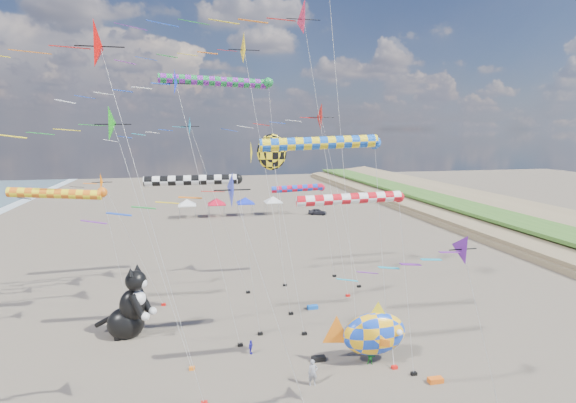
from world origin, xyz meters
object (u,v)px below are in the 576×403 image
at_px(cat_inflatable, 129,301).
at_px(fish_inflatable, 374,334).
at_px(child_green, 371,357).
at_px(person_adult, 313,373).
at_px(parked_car, 317,212).
at_px(child_blue, 251,347).

xyz_separation_m(cat_inflatable, fish_inflatable, (15.91, -7.55, -0.70)).
xyz_separation_m(fish_inflatable, child_green, (-0.21, -0.20, -1.50)).
relative_size(person_adult, parked_car, 0.49).
relative_size(person_adult, child_blue, 1.65).
xyz_separation_m(child_green, child_blue, (-7.41, 3.14, -0.04)).
relative_size(child_blue, parked_car, 0.30).
height_order(cat_inflatable, person_adult, cat_inflatable).
distance_m(child_green, parked_car, 51.67).
distance_m(child_green, child_blue, 8.05).
bearing_deg(child_blue, parked_car, 12.66).
xyz_separation_m(child_blue, parked_car, (18.56, 47.32, 0.07)).
bearing_deg(fish_inflatable, person_adult, -160.09).
bearing_deg(fish_inflatable, child_green, -136.70).
bearing_deg(parked_car, child_blue, -178.49).
xyz_separation_m(person_adult, child_blue, (-3.08, 4.58, -0.32)).
relative_size(cat_inflatable, child_green, 5.13).
distance_m(fish_inflatable, child_green, 1.53).
distance_m(person_adult, parked_car, 54.16).
bearing_deg(child_green, cat_inflatable, 173.14).
xyz_separation_m(fish_inflatable, person_adult, (-4.54, -1.64, -1.23)).
bearing_deg(person_adult, child_green, 21.09).
height_order(child_blue, parked_car, parked_car).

